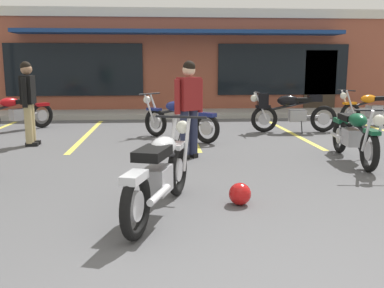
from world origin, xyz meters
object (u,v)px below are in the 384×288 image
object	(u,v)px
motorcycle_foreground_classic	(160,172)
motorcycle_cream_vintage	(354,135)
motorcycle_black_cruiser	(289,110)
motorcycle_green_cafe_racer	(15,112)
motorcycle_red_sportbike	(371,108)
person_by_back_row	(189,104)
helmet_on_pavement	(240,194)
person_in_black_shirt	(28,98)
motorcycle_blue_standard	(179,119)

from	to	relation	value
motorcycle_foreground_classic	motorcycle_cream_vintage	xyz separation A→B (m)	(3.23, 2.33, 0.00)
motorcycle_black_cruiser	motorcycle_green_cafe_racer	xyz separation A→B (m)	(-6.66, 0.67, -0.07)
motorcycle_red_sportbike	person_by_back_row	xyz separation A→B (m)	(-5.16, -3.79, 0.49)
helmet_on_pavement	motorcycle_foreground_classic	bearing A→B (deg)	-166.72
motorcycle_cream_vintage	person_in_black_shirt	world-z (taller)	person_in_black_shirt
motorcycle_foreground_classic	helmet_on_pavement	distance (m)	1.00
motorcycle_foreground_classic	helmet_on_pavement	size ratio (longest dim) A/B	7.86
person_by_back_row	helmet_on_pavement	distance (m)	2.75
motorcycle_green_cafe_racer	motorcycle_cream_vintage	xyz separation A→B (m)	(6.76, -3.95, 0.00)
motorcycle_cream_vintage	person_in_black_shirt	xyz separation A→B (m)	(-5.83, 1.95, 0.49)
motorcycle_cream_vintage	helmet_on_pavement	size ratio (longest dim) A/B	8.11
motorcycle_cream_vintage	person_by_back_row	distance (m)	2.81
motorcycle_black_cruiser	person_by_back_row	size ratio (longest dim) A/B	1.26
motorcycle_foreground_classic	motorcycle_cream_vintage	size ratio (longest dim) A/B	0.97
motorcycle_blue_standard	helmet_on_pavement	xyz separation A→B (m)	(0.49, -4.51, -0.33)
motorcycle_green_cafe_racer	helmet_on_pavement	world-z (taller)	motorcycle_green_cafe_racer
motorcycle_foreground_classic	helmet_on_pavement	xyz separation A→B (m)	(0.92, 0.22, -0.33)
motorcycle_red_sportbike	person_by_back_row	distance (m)	6.42
motorcycle_cream_vintage	person_in_black_shirt	distance (m)	6.16
motorcycle_black_cruiser	motorcycle_cream_vintage	world-z (taller)	same
motorcycle_red_sportbike	motorcycle_black_cruiser	xyz separation A→B (m)	(-2.54, -0.99, 0.07)
motorcycle_foreground_classic	person_in_black_shirt	bearing A→B (deg)	121.27
motorcycle_foreground_classic	motorcycle_blue_standard	bearing A→B (deg)	84.88
motorcycle_red_sportbike	motorcycle_green_cafe_racer	xyz separation A→B (m)	(-9.20, -0.32, 0.00)
motorcycle_green_cafe_racer	person_by_back_row	xyz separation A→B (m)	(4.04, -3.47, 0.49)
motorcycle_black_cruiser	motorcycle_cream_vintage	size ratio (longest dim) A/B	1.00
motorcycle_cream_vintage	motorcycle_black_cruiser	bearing A→B (deg)	91.82
motorcycle_red_sportbike	person_by_back_row	bearing A→B (deg)	-143.68
motorcycle_blue_standard	person_in_black_shirt	size ratio (longest dim) A/B	1.01
motorcycle_blue_standard	motorcycle_cream_vintage	world-z (taller)	same
motorcycle_black_cruiser	motorcycle_green_cafe_racer	distance (m)	6.69
motorcycle_blue_standard	helmet_on_pavement	size ratio (longest dim) A/B	6.51
person_by_back_row	person_in_black_shirt	bearing A→B (deg)	154.64
motorcycle_blue_standard	person_by_back_row	world-z (taller)	person_by_back_row
motorcycle_green_cafe_racer	motorcycle_red_sportbike	bearing A→B (deg)	2.01
motorcycle_foreground_classic	motorcycle_black_cruiser	distance (m)	6.42
motorcycle_blue_standard	person_by_back_row	xyz separation A→B (m)	(0.08, -1.92, 0.49)
motorcycle_foreground_classic	motorcycle_blue_standard	size ratio (longest dim) A/B	1.21
motorcycle_green_cafe_racer	motorcycle_cream_vintage	bearing A→B (deg)	-30.29
person_by_back_row	helmet_on_pavement	bearing A→B (deg)	-80.91
motorcycle_green_cafe_racer	person_in_black_shirt	size ratio (longest dim) A/B	1.01
motorcycle_green_cafe_racer	helmet_on_pavement	xyz separation A→B (m)	(4.45, -6.06, -0.33)
motorcycle_green_cafe_racer	person_in_black_shirt	xyz separation A→B (m)	(0.94, -2.00, 0.49)
motorcycle_cream_vintage	helmet_on_pavement	distance (m)	3.15
motorcycle_green_cafe_racer	person_by_back_row	bearing A→B (deg)	-40.67
motorcycle_black_cruiser	motorcycle_cream_vintage	distance (m)	3.29
motorcycle_foreground_classic	motorcycle_red_sportbike	distance (m)	8.69
motorcycle_blue_standard	motorcycle_green_cafe_racer	bearing A→B (deg)	158.60
helmet_on_pavement	person_by_back_row	bearing A→B (deg)	99.09
motorcycle_red_sportbike	helmet_on_pavement	bearing A→B (deg)	-126.62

